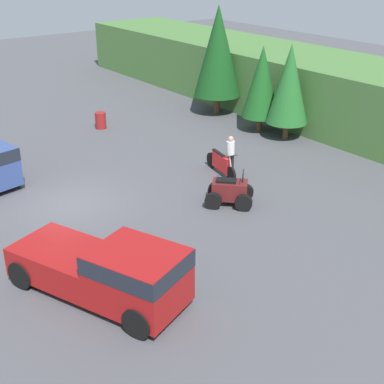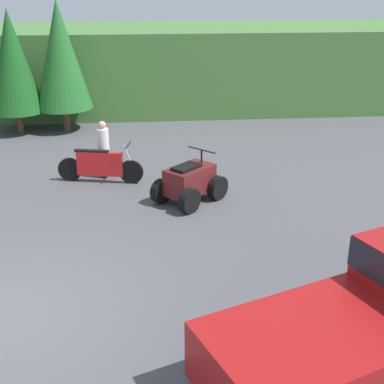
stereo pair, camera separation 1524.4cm
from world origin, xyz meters
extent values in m
plane|color=#4C4C51|center=(0.00, 0.00, 0.00)|extent=(80.00, 80.00, 0.00)
cube|color=#477538|center=(0.00, 16.00, 1.70)|extent=(44.00, 6.00, 3.40)
cylinder|color=brown|center=(-2.05, 11.89, 0.40)|extent=(0.27, 0.27, 0.80)
cone|color=#19561E|center=(-2.05, 11.89, 2.62)|extent=(1.96, 1.96, 3.64)
cylinder|color=brown|center=(-0.37, 12.10, 0.43)|extent=(0.28, 0.28, 0.85)
cone|color=#236628|center=(-0.37, 12.10, 2.79)|extent=(2.08, 2.08, 3.88)
cube|color=maroon|center=(4.69, -2.33, 0.69)|extent=(3.38, 2.83, 0.90)
cylinder|color=black|center=(3.55, -1.84, 0.43)|extent=(0.90, 0.57, 0.85)
cylinder|color=black|center=(2.14, 6.24, 0.34)|extent=(0.69, 0.24, 0.68)
cylinder|color=black|center=(0.40, 6.61, 0.34)|extent=(0.69, 0.24, 0.68)
cube|color=red|center=(1.27, 6.43, 0.55)|extent=(1.32, 0.42, 0.69)
cylinder|color=#B7B7BC|center=(2.10, 6.25, 0.74)|extent=(0.30, 0.11, 0.78)
cylinder|color=black|center=(2.10, 6.25, 1.14)|extent=(0.16, 0.59, 0.04)
cube|color=black|center=(1.05, 6.47, 0.92)|extent=(0.97, 0.33, 0.06)
cylinder|color=black|center=(3.75, 5.57, 0.32)|extent=(0.61, 0.60, 0.64)
cylinder|color=black|center=(4.42, 4.88, 0.32)|extent=(0.61, 0.60, 0.64)
cylinder|color=black|center=(2.94, 4.78, 0.32)|extent=(0.61, 0.60, 0.64)
cylinder|color=black|center=(3.61, 4.09, 0.32)|extent=(0.61, 0.60, 0.64)
cube|color=#5B1919|center=(3.68, 4.83, 0.59)|extent=(1.45, 1.44, 0.69)
cylinder|color=black|center=(4.02, 5.17, 1.11)|extent=(0.07, 0.07, 0.35)
cylinder|color=black|center=(4.02, 5.17, 1.28)|extent=(0.66, 0.67, 0.04)
cube|color=black|center=(3.58, 4.74, 0.97)|extent=(0.84, 0.83, 0.08)
cylinder|color=black|center=(1.38, 6.96, 0.41)|extent=(0.20, 0.20, 0.83)
cylinder|color=black|center=(1.34, 6.77, 0.41)|extent=(0.20, 0.20, 0.83)
cylinder|color=white|center=(1.36, 6.87, 1.13)|extent=(0.40, 0.40, 0.62)
sphere|color=tan|center=(1.36, 6.87, 1.56)|extent=(0.26, 0.26, 0.22)
camera|label=1|loc=(17.37, -7.38, 9.01)|focal=50.00mm
camera|label=2|loc=(2.54, -8.02, 5.54)|focal=50.00mm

